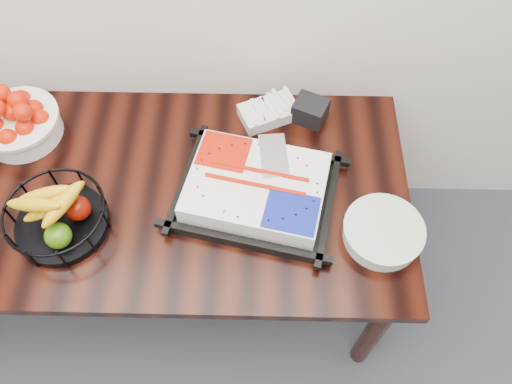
{
  "coord_description": "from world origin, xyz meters",
  "views": [
    {
      "loc": [
        0.39,
        1.07,
        2.23
      ],
      "look_at": [
        0.37,
        1.94,
        0.83
      ],
      "focal_mm": 35.0,
      "sensor_mm": 36.0,
      "label": 1
    }
  ],
  "objects_px": {
    "tangerine_bowl": "(16,119)",
    "fruit_basket": "(57,216)",
    "plate_stack": "(383,232)",
    "table": "(156,201)",
    "napkin_box": "(310,111)",
    "cake_tray": "(256,189)"
  },
  "relations": [
    {
      "from": "tangerine_bowl",
      "to": "fruit_basket",
      "type": "distance_m",
      "value": 0.46
    },
    {
      "from": "table",
      "to": "fruit_basket",
      "type": "bearing_deg",
      "value": -150.07
    },
    {
      "from": "table",
      "to": "cake_tray",
      "type": "bearing_deg",
      "value": -4.35
    },
    {
      "from": "tangerine_bowl",
      "to": "napkin_box",
      "type": "distance_m",
      "value": 1.08
    },
    {
      "from": "plate_stack",
      "to": "napkin_box",
      "type": "xyz_separation_m",
      "value": [
        -0.22,
        0.51,
        0.01
      ]
    },
    {
      "from": "table",
      "to": "tangerine_bowl",
      "type": "height_order",
      "value": "tangerine_bowl"
    },
    {
      "from": "tangerine_bowl",
      "to": "plate_stack",
      "type": "bearing_deg",
      "value": -17.48
    },
    {
      "from": "napkin_box",
      "to": "cake_tray",
      "type": "bearing_deg",
      "value": -118.62
    },
    {
      "from": "cake_tray",
      "to": "napkin_box",
      "type": "relative_size",
      "value": 4.98
    },
    {
      "from": "plate_stack",
      "to": "napkin_box",
      "type": "height_order",
      "value": "napkin_box"
    },
    {
      "from": "fruit_basket",
      "to": "plate_stack",
      "type": "height_order",
      "value": "fruit_basket"
    },
    {
      "from": "fruit_basket",
      "to": "tangerine_bowl",
      "type": "bearing_deg",
      "value": 121.17
    },
    {
      "from": "table",
      "to": "tangerine_bowl",
      "type": "distance_m",
      "value": 0.58
    },
    {
      "from": "table",
      "to": "plate_stack",
      "type": "distance_m",
      "value": 0.81
    },
    {
      "from": "tangerine_bowl",
      "to": "fruit_basket",
      "type": "bearing_deg",
      "value": -58.83
    },
    {
      "from": "cake_tray",
      "to": "fruit_basket",
      "type": "height_order",
      "value": "fruit_basket"
    },
    {
      "from": "tangerine_bowl",
      "to": "plate_stack",
      "type": "height_order",
      "value": "tangerine_bowl"
    },
    {
      "from": "cake_tray",
      "to": "tangerine_bowl",
      "type": "height_order",
      "value": "tangerine_bowl"
    },
    {
      "from": "cake_tray",
      "to": "fruit_basket",
      "type": "bearing_deg",
      "value": -168.55
    },
    {
      "from": "table",
      "to": "napkin_box",
      "type": "distance_m",
      "value": 0.67
    },
    {
      "from": "fruit_basket",
      "to": "napkin_box",
      "type": "relative_size",
      "value": 2.72
    },
    {
      "from": "tangerine_bowl",
      "to": "napkin_box",
      "type": "relative_size",
      "value": 2.56
    }
  ]
}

